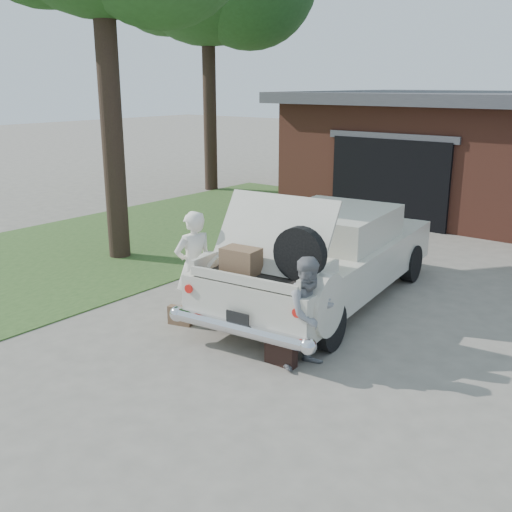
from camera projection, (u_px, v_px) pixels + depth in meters
The scene contains 7 objects.
ground at pixel (230, 338), 8.65m from camera, with size 90.00×90.00×0.00m, color gray.
grass_strip at pixel (137, 238), 14.18m from camera, with size 6.00×16.00×0.02m, color #2D4C1E.
sedan at pixel (325, 256), 9.94m from camera, with size 2.61×5.51×2.02m.
woman_left at pixel (194, 266), 9.10m from camera, with size 0.63×0.41×1.72m, color white.
woman_right at pixel (309, 313), 7.60m from camera, with size 0.72×0.56×1.48m, color gray.
suitcase_left at pixel (180, 316), 9.09m from camera, with size 0.37×0.12×0.29m, color brown.
suitcase_right at pixel (281, 353), 7.79m from camera, with size 0.44×0.14×0.34m, color black.
Camera 1 is at (5.23, -6.03, 3.55)m, focal length 42.00 mm.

